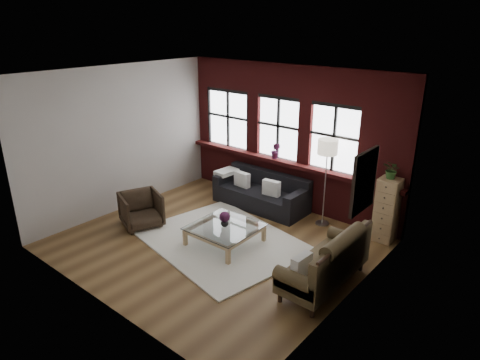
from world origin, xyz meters
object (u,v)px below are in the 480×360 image
Objects in this scene: vintage_settee at (325,258)px; vase at (225,222)px; floor_lamp at (325,180)px; armchair at (141,210)px; dark_sofa at (261,191)px; coffee_table at (225,235)px; drawer_chest at (387,210)px.

vase is at bearing -179.52° from vintage_settee.
armchair is at bearing -139.05° from floor_lamp.
vintage_settee is at bearing -34.45° from dark_sofa.
coffee_table is 7.54× the size of vase.
floor_lamp is (-1.27, -0.17, 0.36)m from drawer_chest.
drawer_chest is at bearing 7.73° from floor_lamp.
coffee_table is (0.54, -1.85, -0.21)m from dark_sofa.
vintage_settee reaches higher than vase.
drawer_chest is (4.14, 2.66, 0.28)m from armchair.
dark_sofa is 2.71m from armchair.
drawer_chest is at bearing 6.09° from dark_sofa.
floor_lamp is (1.55, 0.13, 0.60)m from dark_sofa.
armchair is (-1.32, -2.36, -0.03)m from dark_sofa.
vase is (-2.12, -0.02, -0.03)m from vintage_settee.
vase is at bearing -136.64° from drawer_chest.
floor_lamp reaches higher than armchair.
dark_sofa is 1.85× the size of coffee_table.
armchair is at bearing -164.54° from coffee_table.
coffee_table is (1.86, 0.52, -0.17)m from armchair.
drawer_chest is (2.81, 0.30, 0.24)m from dark_sofa.
vintage_settee is (2.66, -1.83, 0.10)m from dark_sofa.
drawer_chest is (2.27, 2.15, 0.45)m from coffee_table.
coffee_table is at bearing -73.66° from dark_sofa.
vase is (0.54, -1.85, 0.07)m from dark_sofa.
vase is (1.86, 0.52, 0.10)m from armchair.
coffee_table is 3.16m from drawer_chest.
vintage_settee is 0.93× the size of floor_lamp.
vase is 3.13m from drawer_chest.
vintage_settee is at bearing -61.25° from armchair.
armchair is at bearing -147.25° from drawer_chest.
drawer_chest reaches higher than armchair.
dark_sofa is 2.84m from drawer_chest.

